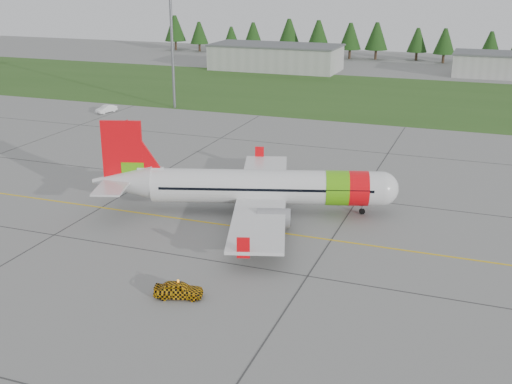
% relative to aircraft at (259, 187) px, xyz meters
% --- Properties ---
extents(ground, '(320.00, 320.00, 0.00)m').
position_rel_aircraft_xyz_m(ground, '(-1.12, -12.54, -2.76)').
color(ground, gray).
rests_on(ground, ground).
extents(aircraft, '(30.67, 29.01, 9.56)m').
position_rel_aircraft_xyz_m(aircraft, '(0.00, 0.00, 0.00)').
color(aircraft, silver).
rests_on(aircraft, ground).
extents(follow_me_car, '(1.66, 1.82, 3.78)m').
position_rel_aircraft_xyz_m(follow_me_car, '(0.58, -19.44, -0.87)').
color(follow_me_car, '#FFB70E').
rests_on(follow_me_car, ground).
extents(service_van, '(1.70, 1.65, 4.09)m').
position_rel_aircraft_xyz_m(service_van, '(-42.47, 37.32, -0.71)').
color(service_van, white).
rests_on(service_van, ground).
extents(grass_strip, '(320.00, 50.00, 0.03)m').
position_rel_aircraft_xyz_m(grass_strip, '(-1.12, 69.46, -2.74)').
color(grass_strip, '#30561E').
rests_on(grass_strip, ground).
extents(taxi_guideline, '(120.00, 0.25, 0.02)m').
position_rel_aircraft_xyz_m(taxi_guideline, '(-1.12, -4.54, -2.74)').
color(taxi_guideline, gold).
rests_on(taxi_guideline, ground).
extents(hangar_west, '(32.00, 14.00, 6.00)m').
position_rel_aircraft_xyz_m(hangar_west, '(-31.12, 97.46, 0.24)').
color(hangar_west, '#A8A8A3').
rests_on(hangar_west, ground).
extents(hangar_east, '(24.00, 12.00, 5.20)m').
position_rel_aircraft_xyz_m(hangar_east, '(23.88, 105.46, -0.16)').
color(hangar_east, '#A8A8A3').
rests_on(hangar_east, ground).
extents(floodlight_mast, '(0.50, 0.50, 20.00)m').
position_rel_aircraft_xyz_m(floodlight_mast, '(-33.12, 45.46, 7.24)').
color(floodlight_mast, slate).
rests_on(floodlight_mast, ground).
extents(treeline, '(160.00, 8.00, 10.00)m').
position_rel_aircraft_xyz_m(treeline, '(-1.12, 125.46, 2.24)').
color(treeline, '#1C3F14').
rests_on(treeline, ground).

